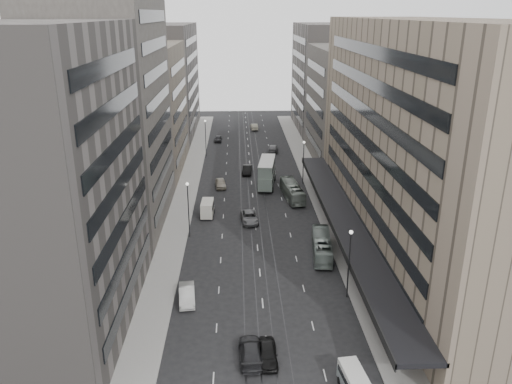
{
  "coord_description": "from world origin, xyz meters",
  "views": [
    {
      "loc": [
        -2.58,
        -54.25,
        30.7
      ],
      "look_at": [
        0.09,
        15.97,
        5.33
      ],
      "focal_mm": 35.0,
      "sensor_mm": 36.0,
      "label": 1
    }
  ],
  "objects": [
    {
      "name": "sedan_5",
      "position": [
        -0.68,
        41.73,
        0.82
      ],
      "size": [
        2.19,
        5.13,
        1.64
      ],
      "primitive_type": "imported",
      "rotation": [
        0.0,
        0.0,
        -0.09
      ],
      "color": "black",
      "rests_on": "ground"
    },
    {
      "name": "sidewalk_right",
      "position": [
        12.0,
        37.5,
        0.07
      ],
      "size": [
        4.0,
        125.0,
        0.15
      ],
      "primitive_type": "cube",
      "color": "gray",
      "rests_on": "ground"
    },
    {
      "name": "building_right_mid",
      "position": [
        21.5,
        52.0,
        12.0
      ],
      "size": [
        15.0,
        28.0,
        24.0
      ],
      "primitive_type": "cube",
      "color": "#443F3B",
      "rests_on": "ground"
    },
    {
      "name": "sedan_6",
      "position": [
        3.44,
        42.78,
        0.8
      ],
      "size": [
        3.08,
        5.93,
        1.6
      ],
      "primitive_type": "imported",
      "rotation": [
        0.0,
        0.0,
        3.22
      ],
      "color": "white",
      "rests_on": "ground"
    },
    {
      "name": "department_store",
      "position": [
        21.45,
        8.0,
        14.95
      ],
      "size": [
        19.2,
        60.0,
        30.0
      ],
      "color": "#7D6C5B",
      "rests_on": "ground"
    },
    {
      "name": "sedan_3",
      "position": [
        -1.61,
        -15.41,
        0.8
      ],
      "size": [
        2.37,
        5.54,
        1.59
      ],
      "primitive_type": "imported",
      "rotation": [
        0.0,
        0.0,
        3.17
      ],
      "color": "black",
      "rests_on": "ground"
    },
    {
      "name": "sedan_1",
      "position": [
        -8.5,
        -5.21,
        0.82
      ],
      "size": [
        2.26,
        5.12,
        1.64
      ],
      "primitive_type": "imported",
      "rotation": [
        0.0,
        0.0,
        0.11
      ],
      "color": "beige",
      "rests_on": "ground"
    },
    {
      "name": "sedan_7",
      "position": [
        5.63,
        58.25,
        0.82
      ],
      "size": [
        2.89,
        5.84,
        1.63
      ],
      "primitive_type": "imported",
      "rotation": [
        0.0,
        0.0,
        3.03
      ],
      "color": "slate",
      "rests_on": "ground"
    },
    {
      "name": "panel_van",
      "position": [
        -7.51,
        19.52,
        1.43
      ],
      "size": [
        2.14,
        4.16,
        2.59
      ],
      "rotation": [
        0.0,
        0.0,
        -0.03
      ],
      "color": "beige",
      "rests_on": "ground"
    },
    {
      "name": "sedan_0",
      "position": [
        -0.05,
        -15.77,
        0.77
      ],
      "size": [
        1.84,
        4.55,
        1.55
      ],
      "primitive_type": "imported",
      "rotation": [
        0.0,
        0.0,
        0.0
      ],
      "color": "black",
      "rests_on": "ground"
    },
    {
      "name": "double_decker",
      "position": [
        2.77,
        33.84,
        2.73
      ],
      "size": [
        3.85,
        9.51,
        5.06
      ],
      "rotation": [
        0.0,
        0.0,
        -0.13
      ],
      "color": "slate",
      "rests_on": "ground"
    },
    {
      "name": "building_right_far",
      "position": [
        21.5,
        82.0,
        14.0
      ],
      "size": [
        15.0,
        32.0,
        28.0
      ],
      "primitive_type": "cube",
      "color": "slate",
      "rests_on": "ground"
    },
    {
      "name": "building_left_d",
      "position": [
        -21.5,
        79.0,
        14.0
      ],
      "size": [
        15.0,
        38.0,
        28.0
      ],
      "primitive_type": "cube",
      "color": "slate",
      "rests_on": "ground"
    },
    {
      "name": "sidewalk_left",
      "position": [
        -12.0,
        37.5,
        0.07
      ],
      "size": [
        4.0,
        125.0,
        0.15
      ],
      "primitive_type": "cube",
      "color": "gray",
      "rests_on": "ground"
    },
    {
      "name": "lamp_right_far",
      "position": [
        9.7,
        35.0,
        5.2
      ],
      "size": [
        0.44,
        0.44,
        8.32
      ],
      "color": "#262628",
      "rests_on": "ground"
    },
    {
      "name": "vw_microbus",
      "position": [
        7.05,
        -20.27,
        1.22
      ],
      "size": [
        2.28,
        4.26,
        2.2
      ],
      "rotation": [
        0.0,
        0.0,
        0.13
      ],
      "color": "slate",
      "rests_on": "ground"
    },
    {
      "name": "building_left_a",
      "position": [
        -21.5,
        -8.0,
        15.0
      ],
      "size": [
        15.0,
        28.0,
        30.0
      ],
      "primitive_type": "cube",
      "color": "slate",
      "rests_on": "ground"
    },
    {
      "name": "lamp_left_near",
      "position": [
        -9.7,
        12.0,
        5.2
      ],
      "size": [
        0.44,
        0.44,
        8.32
      ],
      "color": "#262628",
      "rests_on": "ground"
    },
    {
      "name": "building_left_b",
      "position": [
        -21.5,
        19.0,
        17.0
      ],
      "size": [
        15.0,
        26.0,
        34.0
      ],
      "primitive_type": "cube",
      "color": "#443F3B",
      "rests_on": "ground"
    },
    {
      "name": "sedan_2",
      "position": [
        -0.88,
        17.12,
        0.76
      ],
      "size": [
        2.95,
        5.65,
        1.52
      ],
      "primitive_type": "imported",
      "rotation": [
        0.0,
        0.0,
        0.08
      ],
      "color": "slate",
      "rests_on": "ground"
    },
    {
      "name": "lamp_left_far",
      "position": [
        -9.7,
        55.0,
        5.2
      ],
      "size": [
        0.44,
        0.44,
        8.32
      ],
      "color": "#262628",
      "rests_on": "ground"
    },
    {
      "name": "sedan_9",
      "position": [
        2.06,
        81.82,
        0.84
      ],
      "size": [
        2.15,
        5.2,
        1.67
      ],
      "primitive_type": "imported",
      "rotation": [
        0.0,
        0.0,
        3.22
      ],
      "color": "#B0AB92",
      "rests_on": "ground"
    },
    {
      "name": "sedan_4",
      "position": [
        -5.82,
        33.56,
        0.79
      ],
      "size": [
        2.32,
        4.81,
        1.58
      ],
      "primitive_type": "imported",
      "rotation": [
        0.0,
        0.0,
        0.1
      ],
      "color": "#A59B88",
      "rests_on": "ground"
    },
    {
      "name": "lamp_right_near",
      "position": [
        9.7,
        -5.0,
        5.2
      ],
      "size": [
        0.44,
        0.44,
        8.32
      ],
      "color": "#262628",
      "rests_on": "ground"
    },
    {
      "name": "ground",
      "position": [
        0.0,
        0.0,
        0.0
      ],
      "size": [
        220.0,
        220.0,
        0.0
      ],
      "primitive_type": "plane",
      "color": "black",
      "rests_on": "ground"
    },
    {
      "name": "bus_near",
      "position": [
        8.5,
        5.5,
        1.35
      ],
      "size": [
        3.27,
        9.89,
        2.7
      ],
      "primitive_type": "imported",
      "rotation": [
        0.0,
        0.0,
        3.04
      ],
      "color": "gray",
      "rests_on": "ground"
    },
    {
      "name": "sedan_8",
      "position": [
        -7.41,
        68.61,
        0.74
      ],
      "size": [
        1.95,
        4.41,
        1.48
      ],
      "primitive_type": "imported",
      "rotation": [
        0.0,
        0.0,
        -0.05
      ],
      "color": "#232326",
      "rests_on": "ground"
    },
    {
      "name": "building_left_c",
      "position": [
        -21.5,
        46.0,
        12.5
      ],
      "size": [
        15.0,
        28.0,
        25.0
      ],
      "primitive_type": "cube",
      "color": "#706757",
      "rests_on": "ground"
    },
    {
      "name": "bus_far",
      "position": [
        6.82,
        27.17,
        1.43
      ],
      "size": [
        3.56,
        10.46,
        2.86
      ],
      "primitive_type": "imported",
      "rotation": [
        0.0,
        0.0,
        3.26
      ],
      "color": "gray",
      "rests_on": "ground"
    }
  ]
}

